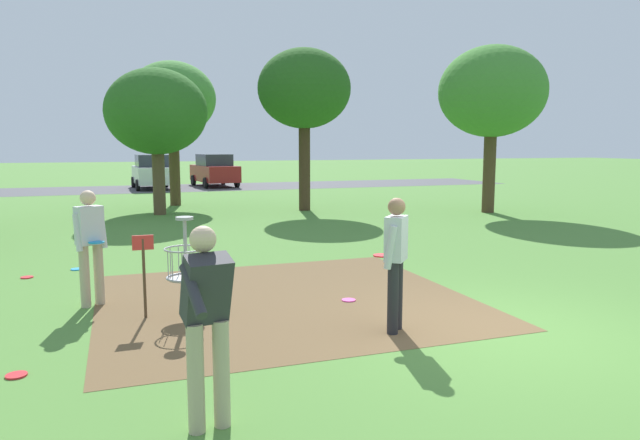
{
  "coord_description": "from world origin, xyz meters",
  "views": [
    {
      "loc": [
        -4.57,
        -5.84,
        2.36
      ],
      "look_at": [
        -1.11,
        3.93,
        1.0
      ],
      "focal_mm": 32.19,
      "sensor_mm": 36.0,
      "label": 1
    }
  ],
  "objects_px": {
    "frisbee_near_basket": "(16,375)",
    "frisbee_by_tee": "(349,300)",
    "frisbee_far_left": "(77,269)",
    "tree_mid_right": "(172,99)",
    "player_foreground_watching": "(396,257)",
    "player_throwing": "(207,314)",
    "parked_car_leftmost": "(152,172)",
    "tree_far_left": "(304,90)",
    "parked_car_center_left": "(214,170)",
    "tree_near_left": "(492,92)",
    "tree_mid_left": "(156,112)",
    "player_waiting_left": "(90,241)",
    "frisbee_mid_grass": "(27,277)",
    "disc_golf_basket": "(181,263)"
  },
  "relations": [
    {
      "from": "frisbee_near_basket",
      "to": "frisbee_by_tee",
      "type": "relative_size",
      "value": 0.99
    },
    {
      "from": "frisbee_far_left",
      "to": "tree_mid_right",
      "type": "relative_size",
      "value": 0.04
    },
    {
      "from": "player_foreground_watching",
      "to": "player_throwing",
      "type": "relative_size",
      "value": 1.0
    },
    {
      "from": "tree_mid_right",
      "to": "parked_car_leftmost",
      "type": "relative_size",
      "value": 1.29
    },
    {
      "from": "tree_far_left",
      "to": "parked_car_center_left",
      "type": "distance_m",
      "value": 13.78
    },
    {
      "from": "player_throwing",
      "to": "tree_far_left",
      "type": "distance_m",
      "value": 16.56
    },
    {
      "from": "parked_car_center_left",
      "to": "tree_near_left",
      "type": "bearing_deg",
      "value": -66.48
    },
    {
      "from": "frisbee_near_basket",
      "to": "tree_mid_left",
      "type": "bearing_deg",
      "value": 80.14
    },
    {
      "from": "player_throwing",
      "to": "frisbee_near_basket",
      "type": "xyz_separation_m",
      "value": [
        -1.71,
        1.75,
        -0.98
      ]
    },
    {
      "from": "player_throwing",
      "to": "tree_far_left",
      "type": "xyz_separation_m",
      "value": [
        5.76,
        15.17,
        3.32
      ]
    },
    {
      "from": "player_throwing",
      "to": "frisbee_far_left",
      "type": "xyz_separation_m",
      "value": [
        -1.45,
        7.04,
        -0.98
      ]
    },
    {
      "from": "tree_mid_left",
      "to": "tree_mid_right",
      "type": "bearing_deg",
      "value": 74.67
    },
    {
      "from": "player_waiting_left",
      "to": "frisbee_mid_grass",
      "type": "bearing_deg",
      "value": 117.15
    },
    {
      "from": "tree_mid_left",
      "to": "tree_mid_right",
      "type": "distance_m",
      "value": 3.11
    },
    {
      "from": "frisbee_near_basket",
      "to": "parked_car_center_left",
      "type": "height_order",
      "value": "parked_car_center_left"
    },
    {
      "from": "disc_golf_basket",
      "to": "tree_mid_right",
      "type": "xyz_separation_m",
      "value": [
        1.36,
        15.18,
        3.35
      ]
    },
    {
      "from": "frisbee_by_tee",
      "to": "tree_far_left",
      "type": "bearing_deg",
      "value": 75.14
    },
    {
      "from": "frisbee_near_basket",
      "to": "parked_car_leftmost",
      "type": "relative_size",
      "value": 0.05
    },
    {
      "from": "disc_golf_basket",
      "to": "tree_mid_left",
      "type": "relative_size",
      "value": 0.28
    },
    {
      "from": "tree_near_left",
      "to": "tree_mid_right",
      "type": "relative_size",
      "value": 1.03
    },
    {
      "from": "player_waiting_left",
      "to": "tree_near_left",
      "type": "height_order",
      "value": "tree_near_left"
    },
    {
      "from": "frisbee_near_basket",
      "to": "tree_mid_left",
      "type": "xyz_separation_m",
      "value": [
        2.4,
        13.81,
        3.43
      ]
    },
    {
      "from": "frisbee_mid_grass",
      "to": "parked_car_center_left",
      "type": "relative_size",
      "value": 0.05
    },
    {
      "from": "player_throwing",
      "to": "frisbee_mid_grass",
      "type": "bearing_deg",
      "value": 108.74
    },
    {
      "from": "tree_near_left",
      "to": "parked_car_leftmost",
      "type": "relative_size",
      "value": 1.34
    },
    {
      "from": "player_foreground_watching",
      "to": "tree_far_left",
      "type": "relative_size",
      "value": 0.3
    },
    {
      "from": "disc_golf_basket",
      "to": "frisbee_mid_grass",
      "type": "distance_m",
      "value": 4.13
    },
    {
      "from": "frisbee_mid_grass",
      "to": "parked_car_leftmost",
      "type": "xyz_separation_m",
      "value": [
        3.41,
        21.19,
        0.91
      ]
    },
    {
      "from": "disc_golf_basket",
      "to": "player_throwing",
      "type": "height_order",
      "value": "player_throwing"
    },
    {
      "from": "disc_golf_basket",
      "to": "parked_car_center_left",
      "type": "distance_m",
      "value": 25.57
    },
    {
      "from": "player_foreground_watching",
      "to": "tree_near_left",
      "type": "distance_m",
      "value": 14.31
    },
    {
      "from": "player_foreground_watching",
      "to": "frisbee_mid_grass",
      "type": "bearing_deg",
      "value": 134.95
    },
    {
      "from": "disc_golf_basket",
      "to": "player_foreground_watching",
      "type": "relative_size",
      "value": 0.81
    },
    {
      "from": "player_waiting_left",
      "to": "frisbee_near_basket",
      "type": "relative_size",
      "value": 8.08
    },
    {
      "from": "tree_mid_left",
      "to": "player_foreground_watching",
      "type": "bearing_deg",
      "value": -82.09
    },
    {
      "from": "frisbee_far_left",
      "to": "frisbee_near_basket",
      "type": "bearing_deg",
      "value": -92.82
    },
    {
      "from": "tree_mid_left",
      "to": "frisbee_mid_grass",
      "type": "bearing_deg",
      "value": -108.13
    },
    {
      "from": "frisbee_near_basket",
      "to": "frisbee_far_left",
      "type": "height_order",
      "value": "same"
    },
    {
      "from": "player_foreground_watching",
      "to": "frisbee_mid_grass",
      "type": "height_order",
      "value": "player_foreground_watching"
    },
    {
      "from": "frisbee_by_tee",
      "to": "disc_golf_basket",
      "type": "bearing_deg",
      "value": 179.15
    },
    {
      "from": "player_waiting_left",
      "to": "disc_golf_basket",
      "type": "bearing_deg",
      "value": -39.45
    },
    {
      "from": "disc_golf_basket",
      "to": "player_throwing",
      "type": "distance_m",
      "value": 3.32
    },
    {
      "from": "tree_mid_left",
      "to": "parked_car_center_left",
      "type": "height_order",
      "value": "tree_mid_left"
    },
    {
      "from": "player_foreground_watching",
      "to": "frisbee_near_basket",
      "type": "distance_m",
      "value": 4.42
    },
    {
      "from": "player_foreground_watching",
      "to": "parked_car_center_left",
      "type": "distance_m",
      "value": 26.81
    },
    {
      "from": "tree_mid_left",
      "to": "tree_far_left",
      "type": "xyz_separation_m",
      "value": [
        5.07,
        -0.39,
        0.86
      ]
    },
    {
      "from": "player_foreground_watching",
      "to": "frisbee_by_tee",
      "type": "relative_size",
      "value": 8.03
    },
    {
      "from": "disc_golf_basket",
      "to": "frisbee_by_tee",
      "type": "xyz_separation_m",
      "value": [
        2.47,
        -0.04,
        -0.74
      ]
    },
    {
      "from": "frisbee_mid_grass",
      "to": "frisbee_far_left",
      "type": "bearing_deg",
      "value": 28.92
    },
    {
      "from": "parked_car_center_left",
      "to": "frisbee_near_basket",
      "type": "bearing_deg",
      "value": -103.37
    }
  ]
}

